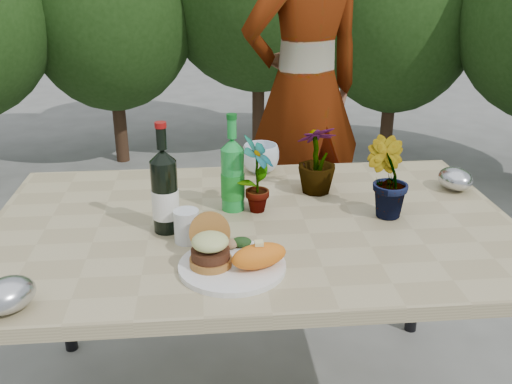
{
  "coord_description": "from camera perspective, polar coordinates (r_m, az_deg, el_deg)",
  "views": [
    {
      "loc": [
        -0.14,
        -1.58,
        1.5
      ],
      "look_at": [
        0.0,
        -0.08,
        0.88
      ],
      "focal_mm": 40.0,
      "sensor_mm": 36.0,
      "label": 1
    }
  ],
  "objects": [
    {
      "name": "patio_table",
      "position": [
        1.78,
        -0.24,
        -4.62
      ],
      "size": [
        1.6,
        1.0,
        0.75
      ],
      "color": "tan",
      "rests_on": "ground"
    },
    {
      "name": "shrub_hedge",
      "position": [
        3.47,
        -0.61,
        16.84
      ],
      "size": [
        6.87,
        5.22,
        2.34
      ],
      "color": "#382316",
      "rests_on": "ground"
    },
    {
      "name": "dinner_plate",
      "position": [
        1.49,
        -2.39,
        -7.44
      ],
      "size": [
        0.28,
        0.28,
        0.01
      ],
      "primitive_type": "cylinder",
      "color": "white",
      "rests_on": "patio_table"
    },
    {
      "name": "burger_stack",
      "position": [
        1.48,
        -4.6,
        -5.37
      ],
      "size": [
        0.11,
        0.16,
        0.11
      ],
      "color": "#B7722D",
      "rests_on": "dinner_plate"
    },
    {
      "name": "sweet_potato",
      "position": [
        1.46,
        0.31,
        -6.4
      ],
      "size": [
        0.17,
        0.12,
        0.06
      ],
      "primitive_type": "ellipsoid",
      "rotation": [
        0.0,
        0.0,
        0.35
      ],
      "color": "orange",
      "rests_on": "dinner_plate"
    },
    {
      "name": "grilled_veg",
      "position": [
        1.56,
        -1.95,
        -5.09
      ],
      "size": [
        0.08,
        0.05,
        0.03
      ],
      "color": "olive",
      "rests_on": "dinner_plate"
    },
    {
      "name": "wine_bottle",
      "position": [
        1.67,
        -9.1,
        -0.04
      ],
      "size": [
        0.08,
        0.08,
        0.33
      ],
      "rotation": [
        0.0,
        0.0,
        -0.11
      ],
      "color": "black",
      "rests_on": "patio_table"
    },
    {
      "name": "sparkling_water",
      "position": [
        1.79,
        -2.35,
        1.65
      ],
      "size": [
        0.08,
        0.08,
        0.31
      ],
      "rotation": [
        0.0,
        0.0,
        0.03
      ],
      "color": "green",
      "rests_on": "patio_table"
    },
    {
      "name": "plastic_cup",
      "position": [
        1.62,
        -6.95,
        -3.4
      ],
      "size": [
        0.07,
        0.07,
        0.09
      ],
      "primitive_type": "cylinder",
      "color": "silver",
      "rests_on": "patio_table"
    },
    {
      "name": "seedling_left",
      "position": [
        1.77,
        0.11,
        1.71
      ],
      "size": [
        0.14,
        0.16,
        0.25
      ],
      "primitive_type": "imported",
      "rotation": [
        0.0,
        0.0,
        1.08
      ],
      "color": "#215C1F",
      "rests_on": "patio_table"
    },
    {
      "name": "seedling_mid",
      "position": [
        1.79,
        12.96,
        1.36
      ],
      "size": [
        0.17,
        0.17,
        0.25
      ],
      "primitive_type": "imported",
      "rotation": [
        0.0,
        0.0,
        2.39
      ],
      "color": "#24521C",
      "rests_on": "patio_table"
    },
    {
      "name": "seedling_right",
      "position": [
        1.94,
        6.14,
        3.27
      ],
      "size": [
        0.16,
        0.16,
        0.24
      ],
      "primitive_type": "imported",
      "rotation": [
        0.0,
        0.0,
        3.42
      ],
      "color": "#2B5A1F",
      "rests_on": "patio_table"
    },
    {
      "name": "blue_bowl",
      "position": [
        2.13,
        0.47,
        3.37
      ],
      "size": [
        0.15,
        0.15,
        0.11
      ],
      "primitive_type": "imported",
      "rotation": [
        0.0,
        0.0,
        -0.14
      ],
      "color": "white",
      "rests_on": "patio_table"
    },
    {
      "name": "foil_packet_left",
      "position": [
        1.43,
        -23.62,
        -9.42
      ],
      "size": [
        0.17,
        0.17,
        0.08
      ],
      "primitive_type": "ellipsoid",
      "rotation": [
        0.0,
        0.0,
        0.83
      ],
      "color": "#B5B8BD",
      "rests_on": "patio_table"
    },
    {
      "name": "foil_packet_right",
      "position": [
        2.09,
        19.29,
        1.26
      ],
      "size": [
        0.13,
        0.15,
        0.08
      ],
      "primitive_type": "ellipsoid",
      "rotation": [
        0.0,
        0.0,
        1.8
      ],
      "color": "#BABCC2",
      "rests_on": "patio_table"
    },
    {
      "name": "person",
      "position": [
        2.79,
        4.89,
        10.12
      ],
      "size": [
        0.78,
        0.66,
        1.82
      ],
      "primitive_type": "imported",
      "rotation": [
        0.0,
        0.0,
        3.53
      ],
      "color": "#A07350",
      "rests_on": "ground"
    }
  ]
}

